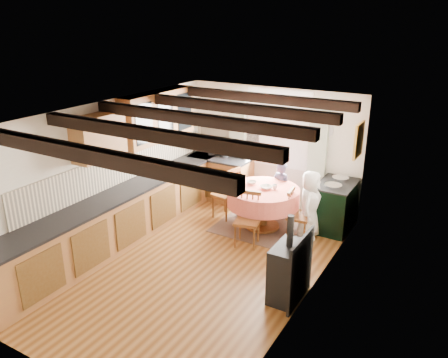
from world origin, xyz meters
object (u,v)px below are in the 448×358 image
Objects in this scene: child_far at (281,190)px; dining_table at (263,209)px; aga_range at (335,205)px; cup at (275,187)px; chair_near at (247,220)px; chair_right at (299,215)px; cast_iron_stove at (289,258)px; child_right at (310,204)px; chair_left at (226,192)px.

dining_table is at bearing 98.25° from child_far.
aga_range is 1.17m from cup.
cup is (0.14, 0.78, 0.36)m from chair_near.
chair_near is at bearing 127.32° from chair_right.
child_right is at bearing 101.61° from cast_iron_stove.
cast_iron_stove is at bearing -170.45° from chair_right.
cup is at bearing 87.17° from child_right.
chair_right is at bearing -13.97° from cup.
cast_iron_stove is 1.12× the size of child_far.
child_far is 12.20× the size of cup.
child_far is at bearing 100.39° from cup.
chair_right is at bearing 137.79° from child_right.
aga_range is 0.65m from child_right.
aga_range is 0.79× the size of child_right.
aga_range is at bearing 33.06° from cup.
chair_near is 0.77× the size of child_right.
chair_near is at bearing -100.17° from cup.
child_right reaches higher than chair_right.
child_far is at bearing 49.86° from child_right.
aga_range is 0.86× the size of child_far.
chair_right is (0.67, 0.65, -0.01)m from chair_near.
cup is (-0.93, -0.61, 0.38)m from aga_range.
dining_table is 1.06× the size of child_right.
child_far is (-1.03, -0.07, 0.12)m from aga_range.
chair_right is 0.94× the size of aga_range.
chair_left reaches higher than chair_near.
cup is at bearing 99.50° from chair_left.
dining_table is at bearing -157.26° from cup.
cast_iron_stove reaches higher than chair_near.
chair_left is 1.06m from cup.
cup is (0.18, 0.08, 0.43)m from dining_table.
child_far is at bearing 130.11° from chair_left.
aga_range is (1.95, 0.60, -0.06)m from chair_left.
cup is (-0.65, -0.04, 0.21)m from child_right.
child_right is (0.75, -0.50, 0.05)m from child_far.
dining_table is at bearing 124.54° from cast_iron_stove.
chair_left reaches higher than dining_table.
chair_near is 0.97× the size of aga_range.
chair_left is 1.12× the size of chair_right.
child_right reaches higher than aga_range.
child_right is at bearing 3.69° from cup.
cup is at bearing 22.74° from dining_table.
child_right is at bearing 101.17° from chair_left.
cast_iron_stove is at bearing 57.85° from chair_left.
dining_table is 1.31m from aga_range.
aga_range is (1.07, 1.39, -0.02)m from chair_near.
chair_left is at bearing 125.16° from chair_near.
child_right is at bearing -116.40° from aga_range.
cup is (-0.53, 0.13, 0.37)m from chair_right.
chair_left is 1.67m from child_right.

